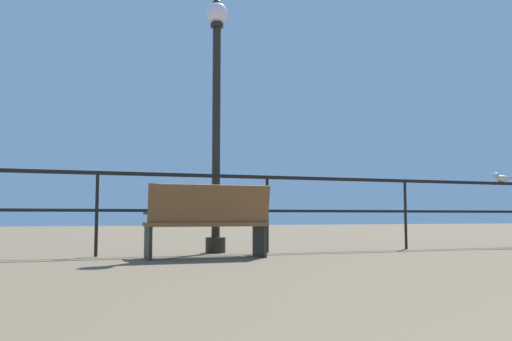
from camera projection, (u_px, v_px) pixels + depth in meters
pier_railing at (187, 194)px, 7.36m from camera, size 21.48×0.05×1.11m
bench_near_left at (208, 219)px, 6.63m from camera, size 1.52×0.70×0.91m
lamppost_center at (216, 107)px, 7.79m from camera, size 0.32×0.32×3.79m
seagull_on_rail at (501, 178)px, 9.28m from camera, size 0.36×0.19×0.17m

